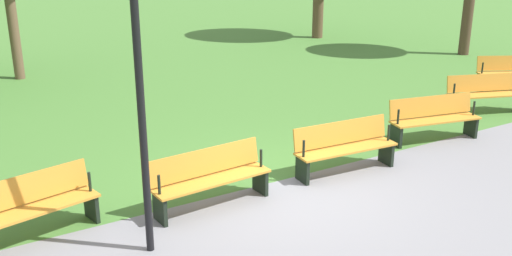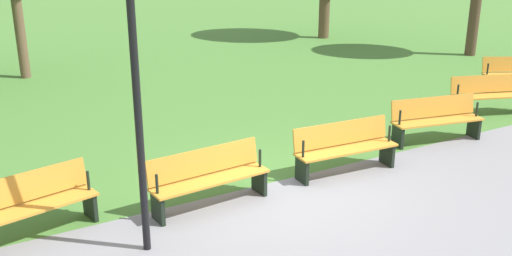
{
  "view_description": "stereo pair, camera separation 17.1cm",
  "coord_description": "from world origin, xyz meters",
  "views": [
    {
      "loc": [
        4.86,
        7.2,
        4.02
      ],
      "look_at": [
        0.0,
        -0.94,
        0.8
      ],
      "focal_mm": 40.36,
      "sensor_mm": 36.0,
      "label": 1
    },
    {
      "loc": [
        4.71,
        7.28,
        4.02
      ],
      "look_at": [
        0.0,
        -0.94,
        0.8
      ],
      "focal_mm": 40.36,
      "sensor_mm": 36.0,
      "label": 2
    }
  ],
  "objects": [
    {
      "name": "bench_5",
      "position": [
        3.92,
        -0.48,
        0.48
      ],
      "size": [
        1.96,
        0.86,
        0.89
      ],
      "rotation": [
        0.0,
        0.0,
        0.21
      ],
      "color": "orange",
      "rests_on": "ground"
    },
    {
      "name": "ground_plane",
      "position": [
        0.0,
        0.0,
        0.0
      ],
      "size": [
        120.0,
        120.0,
        0.0
      ],
      "primitive_type": "plane",
      "color": "#477A33"
    },
    {
      "name": "lamp_post",
      "position": [
        2.61,
        0.67,
        2.98
      ],
      "size": [
        0.32,
        0.32,
        4.32
      ],
      "color": "black",
      "rests_on": "ground"
    },
    {
      "name": "bench_3",
      "position": [
        -1.31,
        -0.12,
        0.48
      ],
      "size": [
        1.93,
        0.6,
        0.89
      ],
      "rotation": [
        0.0,
        0.0,
        -0.07
      ],
      "color": "orange",
      "rests_on": "ground"
    },
    {
      "name": "bench_4",
      "position": [
        1.31,
        -0.12,
        0.48
      ],
      "size": [
        1.93,
        0.6,
        0.89
      ],
      "rotation": [
        0.0,
        0.0,
        0.07
      ],
      "color": "orange",
      "rests_on": "ground"
    },
    {
      "name": "bench_2",
      "position": [
        -3.92,
        -0.48,
        0.48
      ],
      "size": [
        1.96,
        0.86,
        0.89
      ],
      "rotation": [
        0.0,
        0.0,
        -0.21
      ],
      "color": "orange",
      "rests_on": "ground"
    },
    {
      "name": "bench_1",
      "position": [
        -6.44,
        -1.19,
        0.48
      ],
      "size": [
        1.95,
        1.09,
        0.89
      ],
      "rotation": [
        0.0,
        0.0,
        -0.35
      ],
      "color": "orange",
      "rests_on": "ground"
    }
  ]
}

